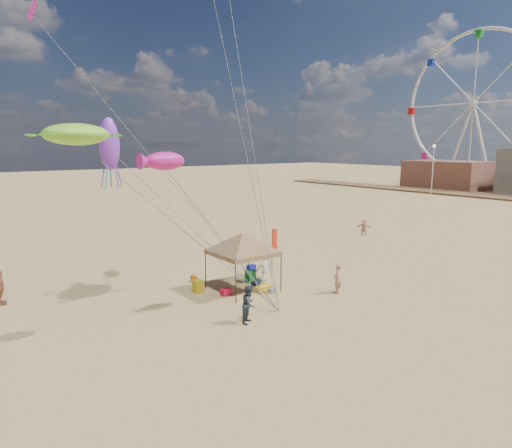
# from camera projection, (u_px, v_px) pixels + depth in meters

# --- Properties ---
(ground) EXTENTS (280.00, 280.00, 0.00)m
(ground) POSITION_uv_depth(u_px,v_px,m) (293.00, 312.00, 22.02)
(ground) COLOR tan
(ground) RESTS_ON ground
(canopy_tent) EXTENTS (6.18, 6.18, 3.81)m
(canopy_tent) POSITION_uv_depth(u_px,v_px,m) (243.00, 235.00, 24.97)
(canopy_tent) COLOR black
(canopy_tent) RESTS_ON ground
(feather_flag) EXTENTS (0.43, 0.04, 2.80)m
(feather_flag) POSITION_uv_depth(u_px,v_px,m) (274.00, 242.00, 29.20)
(feather_flag) COLOR black
(feather_flag) RESTS_ON ground
(cooler_red) EXTENTS (0.54, 0.38, 0.38)m
(cooler_red) POSITION_uv_depth(u_px,v_px,m) (226.00, 292.00, 24.54)
(cooler_red) COLOR red
(cooler_red) RESTS_ON ground
(cooler_blue) EXTENTS (0.54, 0.38, 0.38)m
(cooler_blue) POSITION_uv_depth(u_px,v_px,m) (251.00, 268.00, 29.40)
(cooler_blue) COLOR #151AB2
(cooler_blue) RESTS_ON ground
(bag_navy) EXTENTS (0.69, 0.54, 0.36)m
(bag_navy) POSITION_uv_depth(u_px,v_px,m) (256.00, 283.00, 26.16)
(bag_navy) COLOR #0D1F3B
(bag_navy) RESTS_ON ground
(bag_orange) EXTENTS (0.54, 0.69, 0.36)m
(bag_orange) POSITION_uv_depth(u_px,v_px,m) (194.00, 278.00, 27.09)
(bag_orange) COLOR #E2550C
(bag_orange) RESTS_ON ground
(chair_green) EXTENTS (0.50, 0.50, 0.70)m
(chair_green) POSITION_uv_depth(u_px,v_px,m) (250.00, 276.00, 26.99)
(chair_green) COLOR green
(chair_green) RESTS_ON ground
(chair_yellow) EXTENTS (0.50, 0.50, 0.70)m
(chair_yellow) POSITION_uv_depth(u_px,v_px,m) (198.00, 286.00, 24.99)
(chair_yellow) COLOR gold
(chair_yellow) RESTS_ON ground
(crate_grey) EXTENTS (0.34, 0.30, 0.28)m
(crate_grey) POSITION_uv_depth(u_px,v_px,m) (272.00, 291.00, 24.87)
(crate_grey) COLOR gray
(crate_grey) RESTS_ON ground
(beach_cart) EXTENTS (0.90, 0.50, 0.24)m
(beach_cart) POSITION_uv_depth(u_px,v_px,m) (263.00, 288.00, 25.15)
(beach_cart) COLOR yellow
(beach_cart) RESTS_ON ground
(person_near_a) EXTENTS (0.73, 0.66, 1.67)m
(person_near_a) POSITION_uv_depth(u_px,v_px,m) (337.00, 279.00, 24.75)
(person_near_a) COLOR tan
(person_near_a) RESTS_ON ground
(person_near_b) EXTENTS (1.08, 1.04, 1.76)m
(person_near_b) POSITION_uv_depth(u_px,v_px,m) (249.00, 304.00, 20.65)
(person_near_b) COLOR #313A43
(person_near_b) RESTS_ON ground
(person_near_c) EXTENTS (1.23, 0.78, 1.82)m
(person_near_c) POSITION_uv_depth(u_px,v_px,m) (264.00, 266.00, 26.99)
(person_near_c) COLOR silver
(person_near_c) RESTS_ON ground
(person_far_a) EXTENTS (0.57, 1.12, 1.84)m
(person_far_a) POSITION_uv_depth(u_px,v_px,m) (0.00, 288.00, 22.91)
(person_far_a) COLOR #AC5942
(person_far_a) RESTS_ON ground
(person_far_c) EXTENTS (1.26, 1.34, 1.51)m
(person_far_c) POSITION_uv_depth(u_px,v_px,m) (364.00, 227.00, 40.79)
(person_far_c) COLOR tan
(person_far_c) RESTS_ON ground
(building_north) EXTENTS (10.00, 14.00, 5.20)m
(building_north) POSITION_uv_depth(u_px,v_px,m) (448.00, 175.00, 85.30)
(building_north) COLOR #8C5947
(building_north) RESTS_ON ground
(lamp_north) EXTENTS (0.50, 0.50, 8.25)m
(lamp_north) POSITION_uv_depth(u_px,v_px,m) (433.00, 161.00, 74.45)
(lamp_north) COLOR silver
(lamp_north) RESTS_ON ground
(ferris_wheel) EXTENTS (1.13, 27.51, 29.53)m
(ferris_wheel) POSITION_uv_depth(u_px,v_px,m) (473.00, 111.00, 85.22)
(ferris_wheel) COLOR silver
(ferris_wheel) RESTS_ON ground
(turtle_kite) EXTENTS (2.97, 2.39, 0.98)m
(turtle_kite) POSITION_uv_depth(u_px,v_px,m) (76.00, 134.00, 20.05)
(turtle_kite) COLOR #89DC2F
(turtle_kite) RESTS_ON ground
(fish_kite) EXTENTS (1.75, 0.91, 0.77)m
(fish_kite) POSITION_uv_depth(u_px,v_px,m) (165.00, 161.00, 18.34)
(fish_kite) COLOR #D41E8F
(fish_kite) RESTS_ON ground
(squid_kite) EXTENTS (1.22, 1.22, 2.77)m
(squid_kite) POSITION_uv_depth(u_px,v_px,m) (109.00, 144.00, 23.76)
(squid_kite) COLOR purple
(squid_kite) RESTS_ON ground
(stunt_kite_pink) EXTENTS (0.82, 1.14, 0.96)m
(stunt_kite_pink) POSITION_uv_depth(u_px,v_px,m) (32.00, 10.00, 24.44)
(stunt_kite_pink) COLOR #DE1B94
(stunt_kite_pink) RESTS_ON ground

